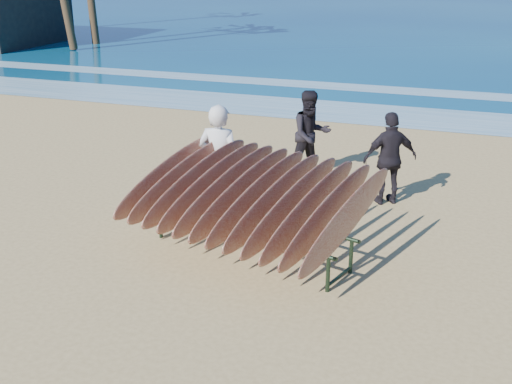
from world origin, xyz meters
TOP-DOWN VIEW (x-y plane):
  - ground at (0.00, 0.00)m, footprint 120.00×120.00m
  - ocean at (0.00, 55.00)m, footprint 160.00×160.00m
  - foam_near at (0.00, 10.00)m, footprint 160.00×160.00m
  - foam_far at (0.00, 13.50)m, footprint 160.00×160.00m
  - surfboard_rack at (-0.06, 0.70)m, footprint 3.74×3.32m
  - person_white at (-1.01, 1.85)m, footprint 0.73×0.50m
  - person_dark_a at (-0.13, 4.37)m, footprint 1.06×1.04m
  - person_dark_b at (1.54, 3.45)m, footprint 1.03×0.83m

SIDE VIEW (x-z plane):
  - ground at x=0.00m, z-range 0.00..0.00m
  - ocean at x=0.00m, z-range 0.01..0.01m
  - foam_far at x=0.00m, z-range 0.01..0.01m
  - foam_near at x=0.00m, z-range 0.01..0.01m
  - person_dark_b at x=1.54m, z-range 0.00..1.65m
  - person_dark_a at x=-0.13m, z-range 0.00..1.72m
  - surfboard_rack at x=-0.06m, z-range 0.17..1.69m
  - person_white at x=-1.01m, z-range 0.00..1.93m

